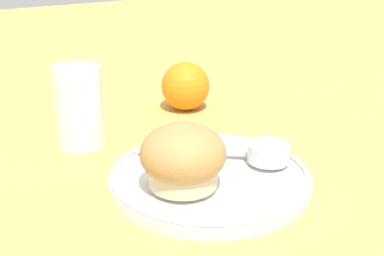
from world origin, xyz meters
name	(u,v)px	position (x,y,z in m)	size (l,w,h in m)	color
ground_plane	(201,178)	(0.00, 0.00, 0.00)	(3.00, 3.00, 0.00)	tan
plate	(213,177)	(0.00, -0.02, 0.01)	(0.24, 0.24, 0.02)	white
muffin	(183,158)	(-0.05, -0.04, 0.05)	(0.10, 0.10, 0.07)	beige
cream_ramekin	(269,152)	(0.08, -0.03, 0.03)	(0.05, 0.05, 0.02)	silver
berry_pair	(201,151)	(0.01, 0.02, 0.03)	(0.02, 0.01, 0.01)	#B7192D
butter_knife	(204,152)	(0.02, 0.03, 0.02)	(0.15, 0.11, 0.00)	silver
orange_fruit	(185,86)	(0.11, 0.24, 0.04)	(0.08, 0.08, 0.08)	orange
juice_glass	(79,107)	(-0.09, 0.18, 0.06)	(0.07, 0.07, 0.11)	silver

